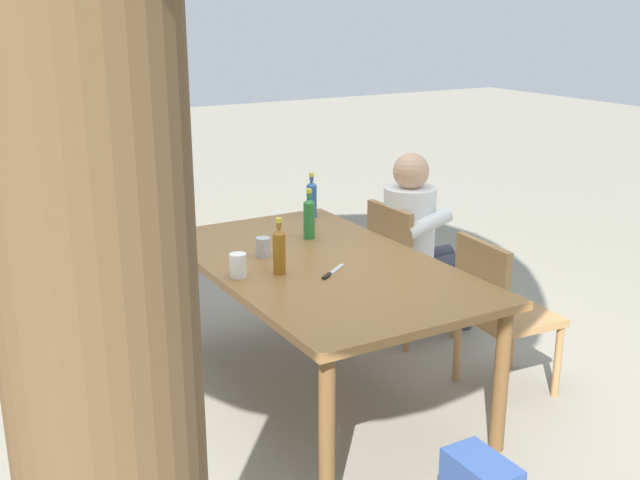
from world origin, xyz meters
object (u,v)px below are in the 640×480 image
Objects in this scene: chair_near_right at (404,264)px; bottle_green at (309,217)px; table_knife at (332,273)px; person_in_white_shirt at (419,235)px; cup_white at (238,265)px; chair_near_left at (498,308)px; bottle_amber at (279,250)px; dining_table at (320,276)px; cup_steel at (263,247)px; bottle_blue at (312,198)px.

bottle_green is (-0.02, 0.69, 0.40)m from chair_near_right.
table_knife is (-0.60, 0.88, 0.28)m from chair_near_right.
cup_white is (-0.42, 1.41, 0.17)m from person_in_white_shirt.
chair_near_right is at bearing 0.02° from chair_near_left.
person_in_white_shirt is 4.12× the size of bottle_green.
chair_near_left is at bearing -105.52° from table_knife.
cup_white is at bearing 74.41° from bottle_amber.
chair_near_right is at bearing -63.41° from dining_table.
cup_steel is at bearing 100.21° from chair_near_right.
chair_near_right is at bearing -55.81° from table_knife.
bottle_amber reaches higher than table_knife.
bottle_amber is at bearing 142.10° from bottle_blue.
chair_near_left is 1.14m from bottle_green.
bottle_green is 0.73m from cup_white.
bottle_blue is (0.37, 0.45, 0.40)m from chair_near_right.
bottle_amber is 0.28m from table_knife.
cup_steel is 0.45m from table_knife.
chair_near_left is 1.35m from bottle_blue.
chair_near_right is 3.13× the size of bottle_blue.
dining_table is at bearing 114.00° from person_in_white_shirt.
dining_table is 2.18× the size of chair_near_right.
chair_near_right is at bearing -72.22° from cup_white.
cup_steel is at bearing 114.28° from bottle_green.
table_knife is at bearing 155.93° from bottle_blue.
chair_near_left is at bearing -140.03° from bottle_green.
cup_white is 1.15× the size of cup_steel.
chair_near_left is 1.41m from cup_white.
cup_steel is 0.50× the size of table_knife.
bottle_green is at bearing -42.92° from bottle_amber.
bottle_amber reaches higher than chair_near_right.
person_in_white_shirt is 4.24× the size of bottle_blue.
bottle_blue is 1.35× the size of table_knife.
bottle_amber is at bearing 111.33° from person_in_white_shirt.
dining_table is 0.20m from table_knife.
table_knife is (-0.97, 0.43, -0.12)m from bottle_blue.
bottle_blue is 1.07m from bottle_amber.
dining_table is 0.97m from chair_near_left.
bottle_amber is at bearing 100.54° from dining_table.
bottle_green is 1.03× the size of bottle_blue.
chair_near_right is 0.84m from chair_near_left.
chair_near_right is 0.20m from person_in_white_shirt.
chair_near_right reaches higher than dining_table.
bottle_amber is at bearing 137.08° from bottle_green.
dining_table is at bearing 63.68° from chair_near_left.
bottle_green is at bearing 91.82° from person_in_white_shirt.
cup_white is at bearing 89.11° from dining_table.
chair_near_right is 0.74× the size of person_in_white_shirt.
bottle_green reaches higher than chair_near_left.
cup_steel is (-0.17, 0.37, -0.07)m from bottle_green.
chair_near_left is 1.23m from bottle_amber.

